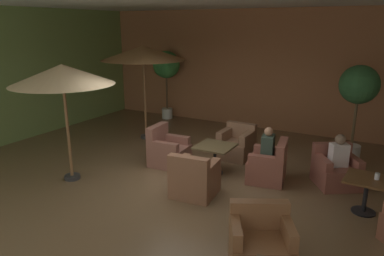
% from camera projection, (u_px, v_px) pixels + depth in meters
% --- Properties ---
extents(ground_plane, '(10.78, 9.64, 0.02)m').
position_uv_depth(ground_plane, '(180.00, 184.00, 7.26)').
color(ground_plane, brown).
extents(wall_back_brick, '(10.78, 0.08, 3.53)m').
position_uv_depth(wall_back_brick, '(263.00, 70.00, 10.78)').
color(wall_back_brick, '#A06440').
rests_on(wall_back_brick, ground_plane).
extents(wall_left_accent, '(0.08, 9.64, 3.53)m').
position_uv_depth(wall_left_accent, '(1.00, 78.00, 9.29)').
color(wall_left_accent, olive).
rests_on(wall_left_accent, ground_plane).
extents(cafe_table_front_left, '(0.73, 0.73, 0.62)m').
position_uv_depth(cafe_table_front_left, '(367.00, 187.00, 6.03)').
color(cafe_table_front_left, black).
rests_on(cafe_table_front_left, ground_plane).
extents(armchair_front_left_east, '(1.05, 1.06, 0.79)m').
position_uv_depth(armchair_front_left_east, '(336.00, 171.00, 7.15)').
color(armchair_front_left_east, '#914F41').
rests_on(armchair_front_left_east, ground_plane).
extents(armchair_front_right_south, '(1.03, 1.00, 0.81)m').
position_uv_depth(armchair_front_right_south, '(261.00, 245.00, 4.73)').
color(armchair_front_right_south, brown).
rests_on(armchair_front_right_south, ground_plane).
extents(cafe_table_mid_center, '(0.76, 0.76, 0.62)m').
position_uv_depth(cafe_table_mid_center, '(215.00, 151.00, 7.66)').
color(cafe_table_mid_center, black).
rests_on(cafe_table_mid_center, ground_plane).
extents(armchair_mid_center_north, '(0.84, 0.78, 0.90)m').
position_uv_depth(armchair_mid_center_north, '(168.00, 151.00, 8.17)').
color(armchair_mid_center_north, brown).
rests_on(armchair_mid_center_north, ground_plane).
extents(armchair_mid_center_east, '(0.84, 0.86, 0.85)m').
position_uv_depth(armchair_mid_center_east, '(194.00, 179.00, 6.70)').
color(armchair_mid_center_east, brown).
rests_on(armchair_mid_center_east, ground_plane).
extents(armchair_mid_center_south, '(0.84, 0.89, 0.86)m').
position_uv_depth(armchair_mid_center_south, '(269.00, 166.00, 7.34)').
color(armchair_mid_center_south, '#905141').
rests_on(armchair_mid_center_south, ground_plane).
extents(armchair_mid_center_west, '(0.75, 0.81, 0.79)m').
position_uv_depth(armchair_mid_center_west, '(237.00, 145.00, 8.65)').
color(armchair_mid_center_west, brown).
rests_on(armchair_mid_center_west, ground_plane).
extents(patio_umbrella_tall_red, '(1.98, 1.98, 2.35)m').
position_uv_depth(patio_umbrella_tall_red, '(62.00, 75.00, 6.91)').
color(patio_umbrella_tall_red, '#2D2D2D').
rests_on(patio_umbrella_tall_red, ground_plane).
extents(patio_umbrella_center_beige, '(2.26, 2.26, 2.54)m').
position_uv_depth(patio_umbrella_center_beige, '(143.00, 53.00, 9.58)').
color(patio_umbrella_center_beige, '#2D2D2D').
rests_on(patio_umbrella_center_beige, ground_plane).
extents(potted_tree_left_corner, '(0.85, 0.85, 2.24)m').
position_uv_depth(potted_tree_left_corner, '(358.00, 92.00, 7.96)').
color(potted_tree_left_corner, silver).
rests_on(potted_tree_left_corner, ground_plane).
extents(potted_tree_mid_left, '(0.89, 0.89, 2.26)m').
position_uv_depth(potted_tree_mid_left, '(166.00, 68.00, 11.91)').
color(potted_tree_mid_left, silver).
rests_on(potted_tree_mid_left, ground_plane).
extents(patron_blue_shirt, '(0.40, 0.37, 0.64)m').
position_uv_depth(patron_blue_shirt, '(339.00, 152.00, 7.00)').
color(patron_blue_shirt, silver).
rests_on(patron_blue_shirt, ground_plane).
extents(patron_by_window, '(0.29, 0.38, 0.68)m').
position_uv_depth(patron_by_window, '(268.00, 146.00, 7.23)').
color(patron_by_window, '#314035').
rests_on(patron_by_window, ground_plane).
extents(iced_drink_cup, '(0.08, 0.08, 0.11)m').
position_uv_depth(iced_drink_cup, '(377.00, 176.00, 5.93)').
color(iced_drink_cup, white).
rests_on(iced_drink_cup, cafe_table_front_left).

